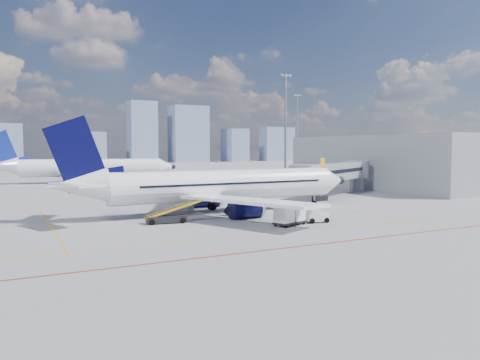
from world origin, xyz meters
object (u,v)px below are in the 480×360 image
object	(u,v)px
second_aircraft	(84,168)
cargo_dolly	(290,215)
main_aircraft	(215,186)
ramp_worker	(303,213)
belt_loader	(168,217)
baggage_tug	(316,215)

from	to	relation	value
second_aircraft	cargo_dolly	world-z (taller)	second_aircraft
main_aircraft	ramp_worker	xyz separation A→B (m)	(5.59, -10.09, -2.25)
belt_loader	ramp_worker	world-z (taller)	belt_loader
main_aircraft	ramp_worker	distance (m)	11.75
second_aircraft	baggage_tug	bearing A→B (deg)	-67.69
second_aircraft	ramp_worker	distance (m)	67.76
belt_loader	main_aircraft	bearing A→B (deg)	38.74
main_aircraft	second_aircraft	distance (m)	56.94
baggage_tug	cargo_dolly	bearing A→B (deg)	-163.73
belt_loader	ramp_worker	bearing A→B (deg)	-16.28
ramp_worker	cargo_dolly	bearing A→B (deg)	145.58
cargo_dolly	belt_loader	distance (m)	12.47
belt_loader	ramp_worker	size ratio (longest dim) A/B	3.07
cargo_dolly	baggage_tug	bearing A→B (deg)	-13.77
ramp_worker	main_aircraft	bearing A→B (deg)	58.37
cargo_dolly	ramp_worker	bearing A→B (deg)	7.90
second_aircraft	baggage_tug	distance (m)	68.88
baggage_tug	ramp_worker	xyz separation A→B (m)	(-0.91, 0.96, 0.23)
ramp_worker	belt_loader	bearing A→B (deg)	95.64
main_aircraft	belt_loader	distance (m)	8.91
main_aircraft	second_aircraft	xyz separation A→B (m)	(-6.26, 56.59, -0.00)
second_aircraft	belt_loader	size ratio (longest dim) A/B	6.59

